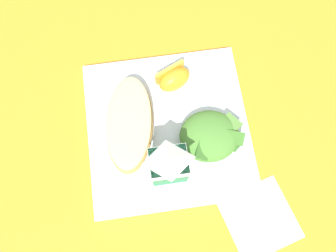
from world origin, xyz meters
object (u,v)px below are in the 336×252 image
object	(u,v)px
paper_napkin	(260,219)
cheesy_pizza_bread	(130,124)
white_plate	(168,129)
green_salad_pile	(210,136)
orange_wedge_front	(174,78)
milk_carton	(169,164)

from	to	relation	value
paper_napkin	cheesy_pizza_bread	bearing A→B (deg)	-43.47
white_plate	paper_napkin	size ratio (longest dim) A/B	2.55
green_salad_pile	orange_wedge_front	size ratio (longest dim) A/B	1.55
cheesy_pizza_bread	green_salad_pile	distance (m)	0.14
cheesy_pizza_bread	paper_napkin	xyz separation A→B (m)	(-0.19, 0.18, -0.03)
white_plate	orange_wedge_front	xyz separation A→B (m)	(-0.02, -0.08, 0.03)
cheesy_pizza_bread	green_salad_pile	xyz separation A→B (m)	(-0.13, 0.04, 0.00)
white_plate	cheesy_pizza_bread	world-z (taller)	cheesy_pizza_bread
cheesy_pizza_bread	white_plate	bearing A→B (deg)	171.11
milk_carton	orange_wedge_front	distance (m)	0.17
white_plate	paper_napkin	bearing A→B (deg)	126.67
cheesy_pizza_bread	paper_napkin	world-z (taller)	cheesy_pizza_bread
paper_napkin	white_plate	bearing A→B (deg)	-53.33
white_plate	milk_carton	bearing A→B (deg)	82.60
cheesy_pizza_bread	orange_wedge_front	size ratio (longest dim) A/B	2.59
cheesy_pizza_bread	green_salad_pile	world-z (taller)	green_salad_pile
green_salad_pile	orange_wedge_front	world-z (taller)	same
white_plate	milk_carton	xyz separation A→B (m)	(0.01, 0.08, 0.07)
milk_carton	paper_napkin	distance (m)	0.19
cheesy_pizza_bread	paper_napkin	bearing A→B (deg)	136.53
green_salad_pile	cheesy_pizza_bread	bearing A→B (deg)	-17.14
green_salad_pile	orange_wedge_front	xyz separation A→B (m)	(0.04, -0.11, -0.00)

